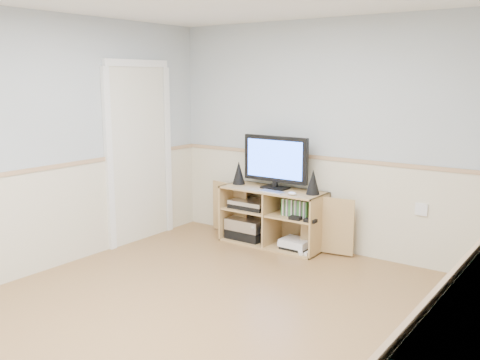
# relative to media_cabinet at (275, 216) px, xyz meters

# --- Properties ---
(room) EXTENTS (4.04, 4.54, 2.54)m
(room) POSITION_rel_media_cabinet_xyz_m (0.53, -1.93, 0.88)
(room) COLOR #A47B49
(room) RESTS_ON ground
(media_cabinet) EXTENTS (1.88, 0.45, 0.65)m
(media_cabinet) POSITION_rel_media_cabinet_xyz_m (0.00, 0.00, 0.00)
(media_cabinet) COLOR tan
(media_cabinet) RESTS_ON floor
(monitor) EXTENTS (0.80, 0.18, 0.60)m
(monitor) POSITION_rel_media_cabinet_xyz_m (-0.00, -0.01, 0.64)
(monitor) COLOR black
(monitor) RESTS_ON media_cabinet
(speaker_left) EXTENTS (0.15, 0.15, 0.27)m
(speaker_left) POSITION_rel_media_cabinet_xyz_m (-0.49, -0.03, 0.45)
(speaker_left) COLOR black
(speaker_left) RESTS_ON media_cabinet
(speaker_right) EXTENTS (0.15, 0.15, 0.27)m
(speaker_right) POSITION_rel_media_cabinet_xyz_m (0.49, -0.03, 0.45)
(speaker_right) COLOR black
(speaker_right) RESTS_ON media_cabinet
(keyboard) EXTENTS (0.29, 0.14, 0.01)m
(keyboard) POSITION_rel_media_cabinet_xyz_m (0.07, -0.19, 0.32)
(keyboard) COLOR silver
(keyboard) RESTS_ON media_cabinet
(mouse) EXTENTS (0.10, 0.07, 0.04)m
(mouse) POSITION_rel_media_cabinet_xyz_m (0.33, -0.19, 0.34)
(mouse) COLOR white
(mouse) RESTS_ON media_cabinet
(av_components) EXTENTS (0.52, 0.33, 0.47)m
(av_components) POSITION_rel_media_cabinet_xyz_m (-0.32, -0.06, -0.11)
(av_components) COLOR black
(av_components) RESTS_ON media_cabinet
(game_consoles) EXTENTS (0.45, 0.30, 0.11)m
(game_consoles) POSITION_rel_media_cabinet_xyz_m (0.31, -0.07, -0.26)
(game_consoles) COLOR white
(game_consoles) RESTS_ON media_cabinet
(game_cases) EXTENTS (0.31, 0.14, 0.19)m
(game_cases) POSITION_rel_media_cabinet_xyz_m (0.32, -0.07, 0.15)
(game_cases) COLOR #3F8C3F
(game_cases) RESTS_ON media_cabinet
(wall_outlet) EXTENTS (0.12, 0.03, 0.12)m
(wall_outlet) POSITION_rel_media_cabinet_xyz_m (1.59, 0.18, 0.27)
(wall_outlet) COLOR white
(wall_outlet) RESTS_ON wall_back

